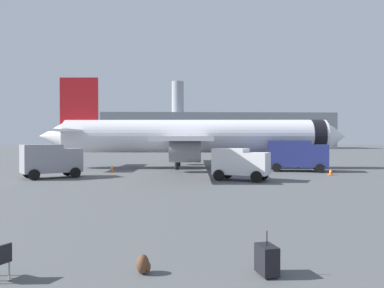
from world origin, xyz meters
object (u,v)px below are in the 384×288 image
Objects in this scene: cargo_van at (240,163)px; safety_cone_far at (220,163)px; service_truck at (51,159)px; safety_cone_mid at (331,172)px; safety_cone_near at (112,168)px; rolling_suitcase at (267,259)px; airplane_at_gate at (193,137)px; traveller_backpack at (143,264)px; fuel_truck at (297,154)px.

cargo_van is 16.02m from safety_cone_far.
safety_cone_mid is at bearing 3.39° from service_truck.
safety_cone_near is 0.70× the size of rolling_suitcase.
airplane_at_gate is 34.02m from rolling_suitcase.
safety_cone_mid is 0.58× the size of rolling_suitcase.
safety_cone_far is at bearing 39.54° from service_truck.
traveller_backpack is at bearing -66.48° from service_truck.
rolling_suitcase is at bearing -60.66° from service_truck.
cargo_van is at bearing 73.80° from traveller_backpack.
safety_cone_far is at bearing 39.75° from airplane_at_gate.
fuel_truck reaches higher than service_truck.
fuel_truck is 10.05× the size of safety_cone_mid.
service_truck is at bearing 113.52° from traveller_backpack.
fuel_truck reaches higher than cargo_van.
airplane_at_gate is 32.48× the size of rolling_suitcase.
service_truck is 4.75× the size of rolling_suitcase.
safety_cone_far reaches higher than safety_cone_mid.
safety_cone_mid is 1.33× the size of traveller_backpack.
safety_cone_mid is at bearing -10.37° from safety_cone_near.
service_truck is 1.08× the size of cargo_van.
rolling_suitcase is (-2.93, -20.83, -1.06)m from cargo_van.
traveller_backpack is (10.06, -23.12, -1.37)m from service_truck.
safety_cone_mid is (12.47, -9.01, -3.34)m from airplane_at_gate.
safety_cone_mid is at bearing 64.03° from rolling_suitcase.
fuel_truck is 5.84× the size of rolling_suitcase.
fuel_truck is 9.37× the size of safety_cone_far.
service_truck is at bearing -129.10° from safety_cone_near.
safety_cone_far is at bearing 131.89° from fuel_truck.
safety_cone_far is (3.55, 2.95, -3.32)m from airplane_at_gate.
cargo_van is at bearing -75.81° from airplane_at_gate.
airplane_at_gate is 5.56× the size of fuel_truck.
service_truck is (-12.76, -10.51, -2.05)m from airplane_at_gate.
safety_cone_far is at bearing 85.06° from rolling_suitcase.
cargo_van is 14.14m from safety_cone_near.
service_truck reaches higher than safety_cone_near.
traveller_backpack is (-5.99, -20.60, -1.22)m from cargo_van.
airplane_at_gate is 15.74m from safety_cone_mid.
safety_cone_mid is at bearing -35.86° from airplane_at_gate.
safety_cone_far is 37.11m from traveller_backpack.
cargo_van reaches higher than safety_cone_mid.
safety_cone_near is 14.49m from safety_cone_far.
service_truck is 25.30m from safety_cone_mid.
service_truck is 6.96m from safety_cone_near.
fuel_truck reaches higher than safety_cone_far.
safety_cone_mid is 27.63m from rolling_suitcase.
fuel_truck reaches higher than safety_cone_mid.
safety_cone_near reaches higher than safety_cone_far.
service_truck is at bearing -140.51° from airplane_at_gate.
cargo_van is 10.06× the size of traveller_backpack.
traveller_backpack is at bearing 175.73° from rolling_suitcase.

